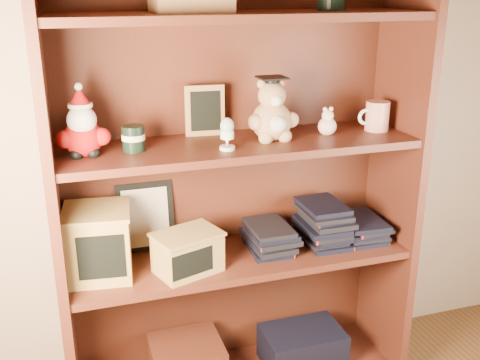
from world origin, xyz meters
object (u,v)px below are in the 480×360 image
(grad_teddy_bear, at_px, (272,116))
(treats_box, at_px, (99,242))
(bookcase, at_px, (235,187))
(teacher_mug, at_px, (377,116))

(grad_teddy_bear, distance_m, treats_box, 0.68)
(bookcase, relative_size, treats_box, 7.02)
(bookcase, height_order, treats_box, bookcase)
(bookcase, bearing_deg, treats_box, -173.66)
(bookcase, distance_m, grad_teddy_bear, 0.28)
(grad_teddy_bear, xyz_separation_m, treats_box, (-0.57, 0.01, -0.37))
(bookcase, xyz_separation_m, grad_teddy_bear, (0.11, -0.06, 0.25))
(grad_teddy_bear, height_order, teacher_mug, grad_teddy_bear)
(teacher_mug, height_order, treats_box, teacher_mug)
(teacher_mug, bearing_deg, bookcase, 174.17)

